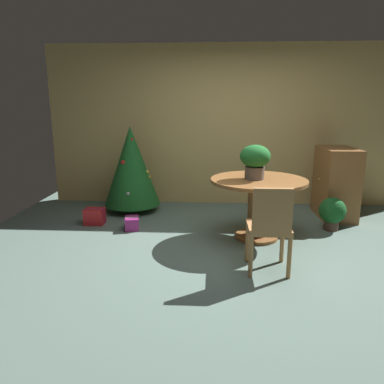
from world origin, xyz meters
TOP-DOWN VIEW (x-y plane):
  - ground_plane at (0.00, 0.00)m, footprint 6.60×6.60m
  - back_wall_panel at (0.00, 2.20)m, footprint 6.00×0.10m
  - round_dining_table at (0.29, 0.47)m, footprint 1.18×1.18m
  - flower_vase at (0.23, 0.46)m, footprint 0.37×0.37m
  - wooden_chair_near at (0.29, -0.51)m, footprint 0.41×0.42m
  - holiday_tree at (-1.54, 1.59)m, footprint 0.87×0.87m
  - gift_box_red at (-1.94, 0.90)m, footprint 0.27×0.21m
  - gift_box_purple at (-1.36, 0.72)m, footprint 0.23×0.27m
  - wooden_cabinet at (1.55, 1.46)m, footprint 0.49×0.83m
  - potted_plant at (1.33, 0.84)m, footprint 0.35×0.35m

SIDE VIEW (x-z plane):
  - ground_plane at x=0.00m, z-range 0.00..0.00m
  - gift_box_purple at x=-1.36m, z-range 0.00..0.17m
  - gift_box_red at x=-1.94m, z-range 0.00..0.23m
  - potted_plant at x=1.33m, z-range 0.03..0.48m
  - wooden_chair_near at x=0.29m, z-range 0.05..0.95m
  - wooden_cabinet at x=1.55m, z-range 0.00..1.04m
  - round_dining_table at x=0.29m, z-range 0.15..0.91m
  - holiday_tree at x=-1.54m, z-range 0.05..1.39m
  - flower_vase at x=0.23m, z-range 0.80..1.22m
  - back_wall_panel at x=0.00m, z-range 0.00..2.60m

